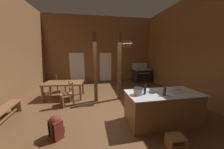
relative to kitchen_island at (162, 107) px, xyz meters
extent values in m
cube|color=brown|center=(-1.43, 1.18, -0.52)|extent=(8.13, 9.29, 0.10)
cube|color=brown|center=(-1.43, 5.50, 1.79)|extent=(8.13, 0.14, 4.52)
cube|color=brown|center=(2.31, 1.18, 1.79)|extent=(0.14, 9.29, 4.52)
cube|color=white|center=(-3.08, 5.42, 0.56)|extent=(1.00, 0.01, 2.05)
cube|color=white|center=(-1.06, 5.42, 0.56)|extent=(0.84, 0.01, 2.05)
cube|color=brown|center=(0.00, 0.00, -0.01)|extent=(2.11, 0.92, 0.92)
cube|color=#B7BABF|center=(0.00, 0.00, 0.46)|extent=(2.17, 0.98, 0.02)
cube|color=black|center=(0.47, 0.00, 0.47)|extent=(0.52, 0.41, 0.00)
cube|color=black|center=(0.00, 0.43, -0.42)|extent=(2.00, 0.06, 0.10)
cube|color=black|center=(1.40, 4.60, -0.02)|extent=(1.14, 0.82, 0.90)
cube|color=black|center=(1.42, 4.22, -0.05)|extent=(0.93, 0.06, 0.52)
cylinder|color=#B7BABF|center=(1.42, 4.19, 0.23)|extent=(0.82, 0.07, 0.02)
cube|color=#B7BABF|center=(1.40, 4.60, 0.45)|extent=(1.18, 0.87, 0.03)
cube|color=#B7BABF|center=(1.38, 4.96, 0.65)|extent=(1.14, 0.11, 0.40)
cylinder|color=black|center=(1.65, 4.47, 0.47)|extent=(0.21, 0.21, 0.01)
cylinder|color=black|center=(1.16, 4.44, 0.47)|extent=(0.21, 0.21, 0.01)
cylinder|color=black|center=(1.64, 4.77, 0.47)|extent=(0.21, 0.21, 0.01)
cylinder|color=black|center=(1.14, 4.74, 0.47)|extent=(0.21, 0.21, 0.01)
cylinder|color=black|center=(1.75, 4.22, 0.35)|extent=(0.05, 0.03, 0.04)
cylinder|color=black|center=(1.53, 4.21, 0.35)|extent=(0.05, 0.03, 0.04)
cylinder|color=black|center=(1.31, 4.20, 0.35)|extent=(0.05, 0.03, 0.04)
cylinder|color=black|center=(1.09, 4.18, 0.35)|extent=(0.05, 0.03, 0.04)
cube|color=brown|center=(-0.88, 1.92, 0.97)|extent=(0.14, 0.14, 2.87)
cube|color=brown|center=(-0.65, 1.91, 2.15)|extent=(0.59, 0.09, 0.06)
cylinder|color=#B7BABF|center=(-0.69, 1.91, 2.08)|extent=(0.01, 0.01, 0.16)
cylinder|color=#B7BABF|center=(-0.69, 1.91, 1.98)|extent=(0.17, 0.17, 0.04)
cylinder|color=#B7BABF|center=(-0.69, 1.91, 1.90)|extent=(0.02, 0.02, 0.14)
cylinder|color=#B7BABF|center=(-0.56, 1.91, 2.08)|extent=(0.01, 0.01, 0.14)
cylinder|color=#B7BABF|center=(-0.56, 1.91, 1.99)|extent=(0.20, 0.20, 0.04)
cylinder|color=#B7BABF|center=(-0.56, 1.91, 1.91)|extent=(0.02, 0.02, 0.14)
cylinder|color=#B7BABF|center=(-0.42, 1.91, 2.08)|extent=(0.01, 0.01, 0.14)
cylinder|color=#B7BABF|center=(-0.42, 1.91, 1.99)|extent=(0.19, 0.19, 0.04)
cylinder|color=#B7BABF|center=(-0.42, 1.91, 1.91)|extent=(0.02, 0.02, 0.14)
cube|color=brown|center=(-1.92, 1.86, 0.97)|extent=(0.14, 0.14, 2.87)
cube|color=olive|center=(-0.28, -0.96, -0.19)|extent=(0.38, 0.31, 0.04)
cube|color=olive|center=(-0.44, -0.95, -0.34)|extent=(0.07, 0.28, 0.26)
cube|color=olive|center=(-0.12, -0.98, -0.34)|extent=(0.07, 0.28, 0.26)
cube|color=olive|center=(-0.28, -0.96, -0.33)|extent=(0.34, 0.31, 0.03)
cube|color=brown|center=(-3.35, 2.53, 0.24)|extent=(1.76, 1.02, 0.06)
cube|color=brown|center=(-4.11, 2.97, -0.13)|extent=(0.09, 0.09, 0.68)
cube|color=brown|center=(-2.54, 2.86, -0.13)|extent=(0.09, 0.09, 0.68)
cube|color=brown|center=(-4.17, 2.19, -0.13)|extent=(0.09, 0.09, 0.68)
cube|color=brown|center=(-2.59, 2.08, -0.13)|extent=(0.09, 0.09, 0.68)
cube|color=olive|center=(-3.71, 3.40, -0.04)|extent=(0.54, 0.54, 0.04)
cube|color=olive|center=(-3.58, 3.63, -0.26)|extent=(0.06, 0.06, 0.41)
cube|color=olive|center=(-3.47, 3.27, -0.26)|extent=(0.06, 0.06, 0.41)
cube|color=olive|center=(-3.94, 3.53, 0.01)|extent=(0.06, 0.06, 0.95)
cube|color=olive|center=(-3.84, 3.16, 0.01)|extent=(0.06, 0.06, 0.95)
cube|color=olive|center=(-3.89, 3.35, 0.37)|extent=(0.14, 0.38, 0.07)
cube|color=olive|center=(-3.89, 3.35, 0.18)|extent=(0.14, 0.38, 0.07)
cube|color=olive|center=(-3.08, 1.66, -0.04)|extent=(0.59, 0.59, 0.04)
cube|color=olive|center=(-3.16, 1.41, -0.26)|extent=(0.07, 0.07, 0.41)
cube|color=olive|center=(-3.33, 1.75, -0.26)|extent=(0.07, 0.07, 0.41)
cube|color=olive|center=(-2.82, 1.58, 0.01)|extent=(0.07, 0.07, 0.95)
cube|color=olive|center=(-3.00, 1.92, 0.01)|extent=(0.07, 0.07, 0.95)
cube|color=olive|center=(-2.91, 1.75, 0.37)|extent=(0.21, 0.35, 0.07)
cube|color=olive|center=(-2.91, 1.75, 0.18)|extent=(0.21, 0.35, 0.07)
cube|color=brown|center=(-4.72, 0.83, -0.05)|extent=(0.46, 1.37, 0.04)
cube|color=brown|center=(-4.77, 1.45, -0.27)|extent=(0.31, 0.08, 0.40)
cube|color=brown|center=(-4.72, 0.83, -0.35)|extent=(0.14, 1.15, 0.06)
cube|color=maroon|center=(-2.98, -0.16, -0.23)|extent=(0.38, 0.38, 0.48)
cube|color=maroon|center=(-2.88, -0.07, -0.30)|extent=(0.20, 0.20, 0.17)
cylinder|color=black|center=(-3.13, -0.17, -0.23)|extent=(0.06, 0.06, 0.38)
cylinder|color=black|center=(-3.00, -0.31, -0.23)|extent=(0.06, 0.06, 0.38)
sphere|color=maroon|center=(-2.98, -0.16, -0.01)|extent=(0.38, 0.38, 0.27)
cylinder|color=#B7BABF|center=(-0.80, -0.02, 0.56)|extent=(0.25, 0.25, 0.19)
cylinder|color=black|center=(-0.80, -0.02, 0.66)|extent=(0.26, 0.26, 0.01)
cylinder|color=#B7BABF|center=(-0.94, -0.02, 0.61)|extent=(0.05, 0.02, 0.02)
cylinder|color=#B7BABF|center=(-0.66, -0.02, 0.61)|extent=(0.05, 0.02, 0.02)
cylinder|color=slate|center=(-0.32, 0.07, 0.51)|extent=(0.21, 0.21, 0.07)
cylinder|color=black|center=(-0.32, 0.07, 0.54)|extent=(0.17, 0.17, 0.00)
cylinder|color=#1E2328|center=(-0.12, -0.20, 0.58)|extent=(0.08, 0.08, 0.22)
cylinder|color=#1E2328|center=(-0.12, -0.20, 0.73)|extent=(0.03, 0.03, 0.08)
cylinder|color=#1E2328|center=(-0.60, -0.02, 0.59)|extent=(0.07, 0.07, 0.24)
cylinder|color=#1E2328|center=(-0.60, -0.02, 0.75)|extent=(0.03, 0.03, 0.08)
camera|label=1|loc=(-2.04, -2.87, 1.64)|focal=18.28mm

